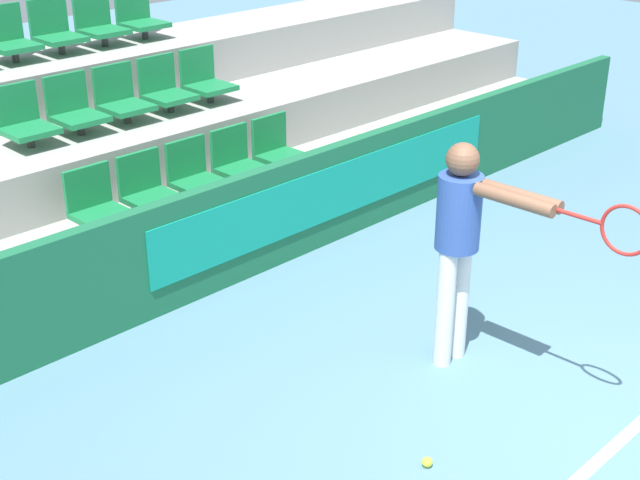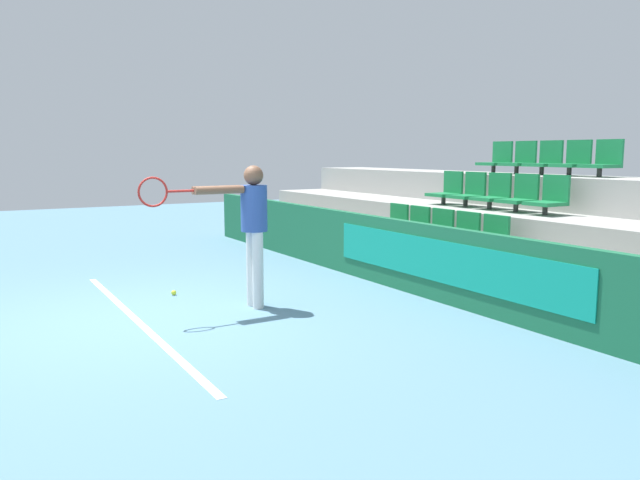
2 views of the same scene
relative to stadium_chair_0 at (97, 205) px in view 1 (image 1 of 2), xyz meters
The scene contains 22 objects.
ground_plane 4.30m from the stadium_chair_0, 76.19° to the right, with size 30.00×30.00×0.00m, color slate.
court_baseline 4.37m from the stadium_chair_0, 76.43° to the right, with size 5.05×0.08×0.01m.
barrier_wall 1.31m from the stadium_chair_0, 36.05° to the right, with size 11.95×0.14×0.93m.
bleacher_tier_front 1.12m from the stadium_chair_0, ahead, with size 11.55×1.09×0.49m.
bleacher_tier_middle 1.41m from the stadium_chair_0, 43.46° to the left, with size 11.55×1.09×0.97m.
bleacher_tier_back 2.29m from the stadium_chair_0, 63.70° to the left, with size 11.55×1.09×1.46m.
stadium_chair_0 is the anchor object (origin of this frame).
stadium_chair_1 0.51m from the stadium_chair_0, ahead, with size 0.42×0.44×0.53m.
stadium_chair_2 1.01m from the stadium_chair_0, ahead, with size 0.42×0.44×0.53m.
stadium_chair_3 1.52m from the stadium_chair_0, ahead, with size 0.42×0.44×0.53m.
stadium_chair_4 2.03m from the stadium_chair_0, ahead, with size 0.42×0.44×0.53m.
stadium_chair_5 1.19m from the stadium_chair_0, 90.00° to the left, with size 0.42×0.44×0.53m.
stadium_chair_6 1.30m from the stadium_chair_0, 65.07° to the left, with size 0.42×0.44×0.53m.
stadium_chair_7 1.56m from the stadium_chair_0, 47.09° to the left, with size 0.42×0.44×0.53m.
stadium_chair_8 1.93m from the stadium_chair_0, 35.65° to the left, with size 0.42×0.44×0.53m.
stadium_chair_9 2.35m from the stadium_chair_0, 28.28° to the left, with size 0.42×0.44×0.53m.
stadium_chair_11 2.44m from the stadium_chair_0, 76.92° to the left, with size 0.42×0.44×0.53m.
stadium_chair_12 2.59m from the stadium_chair_0, 65.07° to the left, with size 0.42×0.44×0.53m.
stadium_chair_13 2.83m from the stadium_chair_0, 55.12° to the left, with size 0.42×0.44×0.53m.
stadium_chair_14 3.13m from the stadium_chair_0, 47.09° to the left, with size 0.42×0.44×0.53m.
tennis_player 3.11m from the stadium_chair_0, 69.11° to the right, with size 0.31×1.49×1.66m.
tennis_ball 3.55m from the stadium_chair_0, 89.48° to the right, with size 0.07×0.07×0.07m.
Camera 1 is at (-4.52, -1.96, 3.53)m, focal length 50.00 mm.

